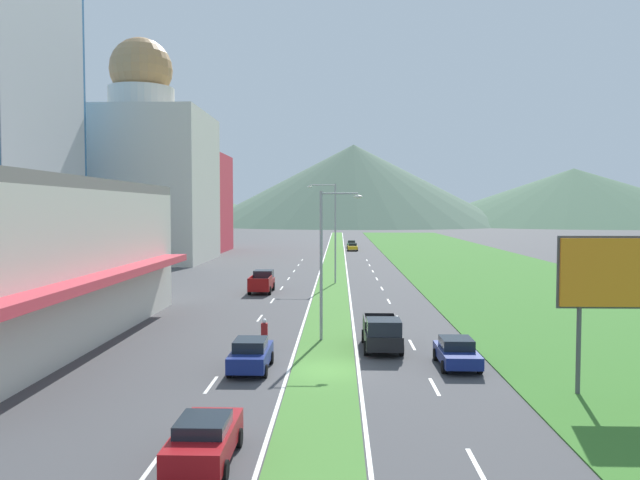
{
  "coord_description": "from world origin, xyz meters",
  "views": [
    {
      "loc": [
        0.78,
        -30.59,
        8.07
      ],
      "look_at": [
        -1.43,
        40.16,
        4.52
      ],
      "focal_mm": 34.96,
      "sensor_mm": 36.0,
      "label": 1
    }
  ],
  "objects": [
    {
      "name": "ground_plane",
      "position": [
        0.0,
        0.0,
        0.0
      ],
      "size": [
        600.0,
        600.0,
        0.0
      ],
      "primitive_type": "plane",
      "color": "#424244"
    },
    {
      "name": "grass_median",
      "position": [
        0.0,
        60.0,
        0.03
      ],
      "size": [
        3.2,
        240.0,
        0.06
      ],
      "primitive_type": "cube",
      "color": "#477F33",
      "rests_on": "ground_plane"
    },
    {
      "name": "grass_verge_right",
      "position": [
        20.6,
        60.0,
        0.03
      ],
      "size": [
        24.0,
        240.0,
        0.06
      ],
      "primitive_type": "cube",
      "color": "#387028",
      "rests_on": "ground_plane"
    },
    {
      "name": "lane_dash_left_1",
      "position": [
        -5.1,
        -11.29,
        0.01
      ],
      "size": [
        0.16,
        2.8,
        0.01
      ],
      "primitive_type": "cube",
      "color": "silver",
      "rests_on": "ground_plane"
    },
    {
      "name": "lane_dash_left_2",
      "position": [
        -5.1,
        -2.59,
        0.01
      ],
      "size": [
        0.16,
        2.8,
        0.01
      ],
      "primitive_type": "cube",
      "color": "silver",
      "rests_on": "ground_plane"
    },
    {
      "name": "lane_dash_left_3",
      "position": [
        -5.1,
        6.12,
        0.01
      ],
      "size": [
        0.16,
        2.8,
        0.01
      ],
      "primitive_type": "cube",
      "color": "silver",
      "rests_on": "ground_plane"
    },
    {
      "name": "lane_dash_left_4",
      "position": [
        -5.1,
        14.83,
        0.01
      ],
      "size": [
        0.16,
        2.8,
        0.01
      ],
      "primitive_type": "cube",
      "color": "silver",
      "rests_on": "ground_plane"
    },
    {
      "name": "lane_dash_left_5",
      "position": [
        -5.1,
        23.54,
        0.01
      ],
      "size": [
        0.16,
        2.8,
        0.01
      ],
      "primitive_type": "cube",
      "color": "silver",
      "rests_on": "ground_plane"
    },
    {
      "name": "lane_dash_left_6",
      "position": [
        -5.1,
        32.24,
        0.01
      ],
      "size": [
        0.16,
        2.8,
        0.01
      ],
      "primitive_type": "cube",
      "color": "silver",
      "rests_on": "ground_plane"
    },
    {
      "name": "lane_dash_left_7",
      "position": [
        -5.1,
        40.95,
        0.01
      ],
      "size": [
        0.16,
        2.8,
        0.01
      ],
      "primitive_type": "cube",
      "color": "silver",
      "rests_on": "ground_plane"
    },
    {
      "name": "lane_dash_left_8",
      "position": [
        -5.1,
        49.66,
        0.01
      ],
      "size": [
        0.16,
        2.8,
        0.01
      ],
      "primitive_type": "cube",
      "color": "silver",
      "rests_on": "ground_plane"
    },
    {
      "name": "lane_dash_left_9",
      "position": [
        -5.1,
        58.36,
        0.01
      ],
      "size": [
        0.16,
        2.8,
        0.01
      ],
      "primitive_type": "cube",
      "color": "silver",
      "rests_on": "ground_plane"
    },
    {
      "name": "lane_dash_left_10",
      "position": [
        -5.1,
        67.07,
        0.01
      ],
      "size": [
        0.16,
        2.8,
        0.01
      ],
      "primitive_type": "cube",
      "color": "silver",
      "rests_on": "ground_plane"
    },
    {
      "name": "lane_dash_right_1",
      "position": [
        5.1,
        -11.29,
        0.01
      ],
      "size": [
        0.16,
        2.8,
        0.01
      ],
      "primitive_type": "cube",
      "color": "silver",
      "rests_on": "ground_plane"
    },
    {
      "name": "lane_dash_right_2",
      "position": [
        5.1,
        -2.59,
        0.01
      ],
      "size": [
        0.16,
        2.8,
        0.01
      ],
      "primitive_type": "cube",
      "color": "silver",
      "rests_on": "ground_plane"
    },
    {
      "name": "lane_dash_right_3",
      "position": [
        5.1,
        6.12,
        0.01
      ],
      "size": [
        0.16,
        2.8,
        0.01
      ],
      "primitive_type": "cube",
      "color": "silver",
      "rests_on": "ground_plane"
    },
    {
      "name": "lane_dash_right_4",
      "position": [
        5.1,
        14.83,
        0.01
      ],
      "size": [
        0.16,
        2.8,
        0.01
      ],
      "primitive_type": "cube",
      "color": "silver",
      "rests_on": "ground_plane"
    },
    {
      "name": "lane_dash_right_5",
      "position": [
        5.1,
        23.54,
        0.01
      ],
      "size": [
        0.16,
        2.8,
        0.01
      ],
      "primitive_type": "cube",
      "color": "silver",
      "rests_on": "ground_plane"
    },
    {
      "name": "lane_dash_right_6",
      "position": [
        5.1,
        32.24,
        0.01
      ],
      "size": [
        0.16,
        2.8,
        0.01
      ],
      "primitive_type": "cube",
      "color": "silver",
      "rests_on": "ground_plane"
    },
    {
      "name": "lane_dash_right_7",
      "position": [
        5.1,
        40.95,
        0.01
      ],
      "size": [
        0.16,
        2.8,
        0.01
      ],
      "primitive_type": "cube",
      "color": "silver",
      "rests_on": "ground_plane"
    },
    {
      "name": "lane_dash_right_8",
      "position": [
        5.1,
        49.66,
        0.01
      ],
      "size": [
        0.16,
        2.8,
        0.01
      ],
      "primitive_type": "cube",
      "color": "silver",
      "rests_on": "ground_plane"
    },
    {
      "name": "lane_dash_right_9",
      "position": [
        5.1,
        58.36,
        0.01
      ],
      "size": [
        0.16,
        2.8,
        0.01
      ],
      "primitive_type": "cube",
      "color": "silver",
      "rests_on": "ground_plane"
    },
    {
      "name": "lane_dash_right_10",
      "position": [
        5.1,
        67.07,
        0.01
      ],
      "size": [
        0.16,
        2.8,
        0.01
      ],
      "primitive_type": "cube",
      "color": "silver",
      "rests_on": "ground_plane"
    },
    {
      "name": "edge_line_median_left",
      "position": [
        -1.75,
        60.0,
        0.01
      ],
      "size": [
        0.16,
        240.0,
        0.01
      ],
      "primitive_type": "cube",
      "color": "silver",
      "rests_on": "ground_plane"
    },
    {
      "name": "edge_line_median_right",
      "position": [
        1.75,
        60.0,
        0.01
      ],
      "size": [
        0.16,
        240.0,
        0.01
      ],
      "primitive_type": "cube",
      "color": "silver",
      "rests_on": "ground_plane"
    },
    {
      "name": "domed_building",
      "position": [
        -29.37,
        64.09,
        13.25
      ],
      "size": [
        19.95,
        19.95,
        33.92
      ],
      "color": "beige",
      "rests_on": "ground_plane"
    },
    {
      "name": "midrise_colored",
      "position": [
        -28.57,
        86.6,
        9.15
      ],
      "size": [
        15.76,
        15.76,
        18.3
      ],
      "primitive_type": "cube",
      "color": "#D83847",
      "rests_on": "ground_plane"
    },
    {
      "name": "hill_far_left",
      "position": [
        -104.62,
        275.45,
        17.01
      ],
      "size": [
        153.29,
        153.29,
        34.02
      ],
      "primitive_type": "cone",
      "color": "#47664C",
      "rests_on": "ground_plane"
    },
    {
      "name": "hill_far_center",
      "position": [
        7.84,
        283.26,
        20.12
      ],
      "size": [
        155.19,
        155.19,
        40.25
      ],
      "primitive_type": "cone",
      "color": "#516B56",
      "rests_on": "ground_plane"
    },
    {
      "name": "hill_far_right",
      "position": [
        120.24,
        291.72,
        14.34
      ],
      "size": [
        168.55,
        168.55,
        28.68
      ],
      "primitive_type": "cone",
      "color": "#47664C",
      "rests_on": "ground_plane"
    },
    {
      "name": "street_lamp_near",
      "position": [
        -0.06,
        7.16,
        5.24
      ],
      "size": [
        2.61,
        0.28,
        9.15
      ],
      "color": "#99999E",
      "rests_on": "ground_plane"
    },
    {
      "name": "street_lamp_mid",
      "position": [
        0.03,
        36.38,
        6.13
      ],
      "size": [
        3.14,
        0.28,
        10.78
      ],
      "color": "#99999E",
      "rests_on": "ground_plane"
    },
    {
      "name": "billboard_roadside",
      "position": [
        13.2,
        -3.63,
        5.12
      ],
      "size": [
        6.08,
        0.28,
        6.92
      ],
      "color": "#4C4C51",
      "rests_on": "ground_plane"
    },
    {
      "name": "car_0",
      "position": [
        -3.63,
        0.02,
        0.81
      ],
      "size": [
        1.94,
        4.36,
        1.61
      ],
      "rotation": [
        0.0,
        0.0,
        1.57
      ],
      "color": "navy",
      "rests_on": "ground_plane"
    },
    {
      "name": "car_1",
      "position": [
        3.32,
        89.35,
        0.74
      ],
      "size": [
        2.0,
        4.51,
        1.45
      ],
      "rotation": [
        0.0,
        0.0,
        -1.57
      ],
      "color": "yellow",
      "rests_on": "ground_plane"
    },
    {
      "name": "car_2",
      "position": [
        6.79,
        1.1,
        0.74
      ],
      "size": [
        1.97,
        4.21,
        1.46
      ],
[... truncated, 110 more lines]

